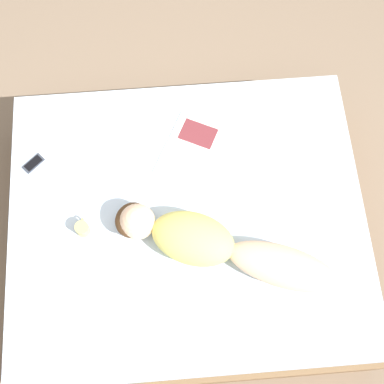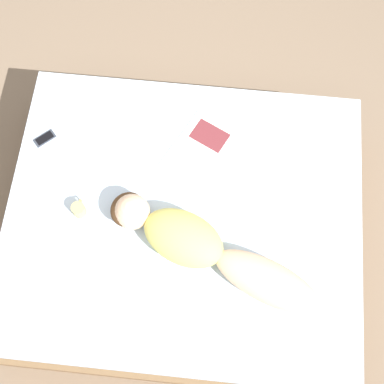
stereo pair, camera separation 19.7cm
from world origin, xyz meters
TOP-DOWN VIEW (x-y plane):
  - ground_plane at (0.00, 0.00)m, footprint 12.00×12.00m
  - bed at (0.00, 0.00)m, footprint 1.81×2.11m
  - person at (-0.20, -0.13)m, footprint 0.67×1.25m
  - open_magazine at (0.43, -0.06)m, footprint 0.54×0.47m
  - coffee_mug at (-0.04, 0.59)m, footprint 0.11×0.08m
  - cell_phone at (0.40, 0.89)m, footprint 0.13×0.14m

SIDE VIEW (x-z plane):
  - ground_plane at x=0.00m, z-range 0.00..0.00m
  - bed at x=0.00m, z-range 0.00..0.53m
  - open_magazine at x=0.43m, z-range 0.53..0.54m
  - cell_phone at x=0.40m, z-range 0.53..0.54m
  - coffee_mug at x=-0.04m, z-range 0.53..0.62m
  - person at x=-0.20m, z-range 0.52..0.73m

